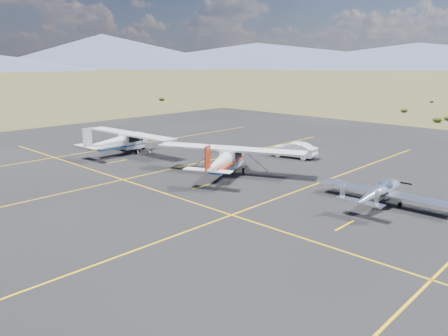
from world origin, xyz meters
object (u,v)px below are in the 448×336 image
aircraft_cessna (225,159)px  aircraft_plain (121,141)px  sedan (293,150)px  aircraft_low_wing (380,192)px

aircraft_cessna → aircraft_plain: aircraft_cessna is taller
aircraft_plain → sedan: 16.10m
sedan → aircraft_cessna: bearing=-11.4°
sedan → aircraft_low_wing: bearing=45.0°
sedan → aircraft_plain: bearing=-63.1°
aircraft_low_wing → aircraft_plain: 24.39m
aircraft_low_wing → aircraft_cessna: (-1.37, 11.65, 0.47)m
aircraft_low_wing → aircraft_plain: size_ratio=0.73×
aircraft_cessna → aircraft_plain: 12.66m
aircraft_plain → sedan: size_ratio=2.68×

